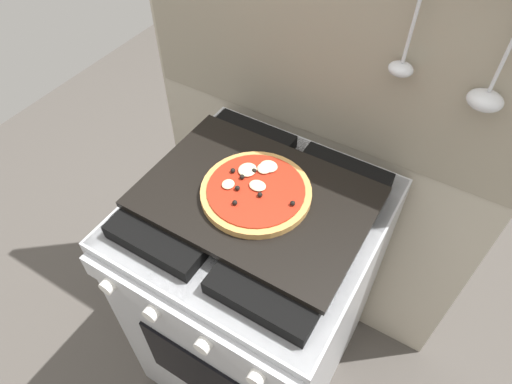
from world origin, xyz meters
The scene contains 5 objects.
ground_plane centered at (0.00, 0.00, 0.00)m, with size 4.00×4.00×0.00m, color #4C4742.
kitchen_backsplash centered at (0.00, 0.33, 0.79)m, with size 1.10×0.09×1.55m.
stove centered at (0.00, 0.00, 0.45)m, with size 0.60×0.64×0.90m.
baking_tray centered at (0.00, 0.00, 0.91)m, with size 0.54×0.38×0.02m, color black.
pizza_left centered at (0.00, 0.01, 0.93)m, with size 0.26×0.26×0.03m.
Camera 1 is at (0.36, -0.60, 1.71)m, focal length 31.41 mm.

